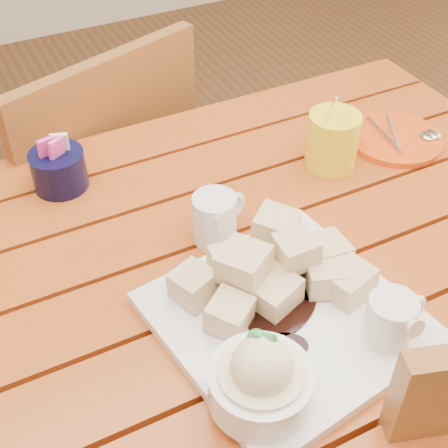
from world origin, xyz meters
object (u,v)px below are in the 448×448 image
orange_saucer (396,138)px  chair_far (94,202)px  dessert_plate (283,318)px  coffee_mug_right (334,139)px  table (218,321)px

orange_saucer → chair_far: size_ratio=0.19×
orange_saucer → chair_far: bearing=138.2°
dessert_plate → coffee_mug_right: (0.26, 0.27, 0.01)m
table → coffee_mug_right: 0.35m
orange_saucer → chair_far: 0.66m
table → dessert_plate: dessert_plate is taller
dessert_plate → coffee_mug_right: bearing=46.5°
table → coffee_mug_right: coffee_mug_right is taller
chair_far → table: bearing=74.9°
dessert_plate → chair_far: 0.74m
dessert_plate → orange_saucer: 0.48m
table → dessert_plate: bearing=-81.6°
table → dessert_plate: 0.20m
coffee_mug_right → chair_far: (-0.31, 0.41, -0.31)m
dessert_plate → orange_saucer: (0.40, 0.28, -0.03)m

